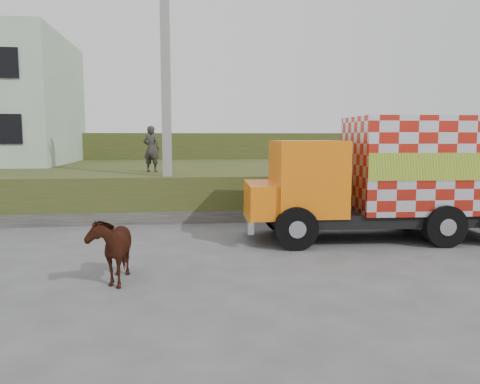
{
  "coord_description": "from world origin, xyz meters",
  "views": [
    {
      "loc": [
        -0.52,
        -10.95,
        2.79
      ],
      "look_at": [
        1.03,
        1.54,
        1.3
      ],
      "focal_mm": 35.0,
      "sensor_mm": 36.0,
      "label": 1
    }
  ],
  "objects": [
    {
      "name": "ground",
      "position": [
        0.0,
        0.0,
        0.0
      ],
      "size": [
        120.0,
        120.0,
        0.0
      ],
      "primitive_type": "plane",
      "color": "#474749",
      "rests_on": "ground"
    },
    {
      "name": "embankment",
      "position": [
        0.0,
        10.0,
        0.75
      ],
      "size": [
        40.0,
        12.0,
        1.5
      ],
      "primitive_type": "cube",
      "color": "#2C4517",
      "rests_on": "ground"
    },
    {
      "name": "embankment_far",
      "position": [
        0.0,
        22.0,
        1.5
      ],
      "size": [
        40.0,
        12.0,
        3.0
      ],
      "primitive_type": "cube",
      "color": "#2C4517",
      "rests_on": "ground"
    },
    {
      "name": "retaining_strip",
      "position": [
        -2.0,
        4.2,
        0.2
      ],
      "size": [
        16.0,
        0.5,
        0.4
      ],
      "primitive_type": "cube",
      "color": "#595651",
      "rests_on": "ground"
    },
    {
      "name": "utility_pole",
      "position": [
        -1.0,
        4.6,
        4.08
      ],
      "size": [
        1.2,
        0.3,
        8.0
      ],
      "color": "gray",
      "rests_on": "ground"
    },
    {
      "name": "cargo_truck",
      "position": [
        5.32,
        1.15,
        1.71
      ],
      "size": [
        7.55,
        2.89,
        3.32
      ],
      "rotation": [
        0.0,
        0.0,
        -0.05
      ],
      "color": "black",
      "rests_on": "ground"
    },
    {
      "name": "cow",
      "position": [
        -1.9,
        -1.87,
        0.66
      ],
      "size": [
        0.72,
        1.57,
        1.33
      ],
      "primitive_type": "imported",
      "rotation": [
        0.0,
        0.0,
        0.01
      ],
      "color": "black",
      "rests_on": "ground"
    },
    {
      "name": "pedestrian",
      "position": [
        -1.63,
        6.46,
        2.35
      ],
      "size": [
        0.72,
        0.59,
        1.69
      ],
      "primitive_type": "imported",
      "rotation": [
        0.0,
        0.0,
        2.79
      ],
      "color": "#292724",
      "rests_on": "embankment"
    }
  ]
}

